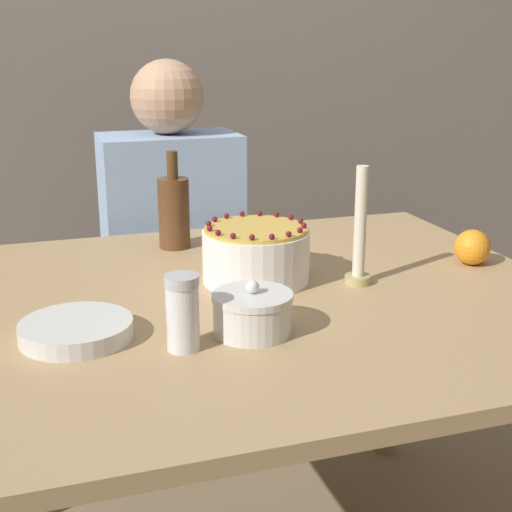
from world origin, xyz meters
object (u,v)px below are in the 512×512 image
at_px(sugar_shaker, 183,312).
at_px(candle, 359,238).
at_px(sugar_bowl, 252,313).
at_px(bottle, 174,211).
at_px(person_man_blue_shirt, 174,288).
at_px(cake, 256,254).

distance_m(sugar_shaker, candle, 0.48).
distance_m(sugar_bowl, sugar_shaker, 0.14).
distance_m(bottle, person_man_blue_shirt, 0.49).
xyz_separation_m(sugar_bowl, bottle, (-0.02, 0.58, 0.05)).
height_order(cake, sugar_bowl, cake).
distance_m(sugar_bowl, candle, 0.35).
relative_size(sugar_bowl, person_man_blue_shirt, 0.12).
bearing_deg(person_man_blue_shirt, sugar_bowl, 87.32).
xyz_separation_m(sugar_bowl, candle, (0.29, 0.18, 0.06)).
height_order(sugar_bowl, sugar_shaker, sugar_shaker).
bearing_deg(candle, person_man_blue_shirt, 108.61).
bearing_deg(cake, sugar_bowl, -109.31).
bearing_deg(bottle, person_man_blue_shirt, 79.96).
relative_size(cake, candle, 0.91).
relative_size(sugar_bowl, bottle, 0.60).
relative_size(sugar_bowl, candle, 0.57).
relative_size(cake, sugar_bowl, 1.59).
bearing_deg(cake, sugar_shaker, -127.12).
relative_size(sugar_shaker, candle, 0.52).
xyz_separation_m(sugar_shaker, person_man_blue_shirt, (0.17, 0.96, -0.30)).
bearing_deg(sugar_shaker, cake, 52.88).
height_order(cake, person_man_blue_shirt, person_man_blue_shirt).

